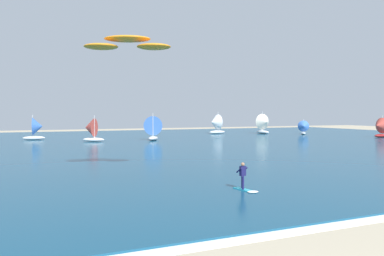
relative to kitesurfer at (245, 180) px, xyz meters
name	(u,v)px	position (x,y,z in m)	size (l,w,h in m)	color
ocean	(90,145)	(-3.62, 37.86, -0.65)	(160.00, 90.00, 0.10)	navy
shoreline_foam	(223,238)	(-5.25, -7.06, -0.70)	(98.92, 1.81, 0.01)	white
kitesurfer	(245,180)	(0.00, 0.00, 0.00)	(0.84, 2.01, 1.67)	#26B2CC
kite	(127,44)	(-5.37, 7.36, 9.09)	(6.54, 4.27, 0.95)	orange
sailboat_trailing	(37,128)	(-10.58, 52.06, 1.42)	(3.84, 3.28, 4.41)	silver
sailboat_mid_right	(154,128)	(8.09, 43.29, 1.55)	(3.87, 4.23, 4.70)	silver
sailboat_heeled_over	(91,130)	(-2.59, 44.06, 1.38)	(3.89, 3.52, 4.33)	white
sailboat_anchored_offshore	(215,124)	(26.89, 56.89, 1.68)	(4.38, 3.78, 4.99)	white
sailboat_leading	(380,127)	(50.36, 32.97, 1.36)	(3.65, 3.08, 4.29)	maroon
sailboat_near_shore	(304,127)	(43.54, 46.85, 0.97)	(2.92, 3.10, 3.44)	silver
sailboat_mid_left	(264,124)	(37.09, 52.41, 1.73)	(3.63, 4.31, 5.08)	white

